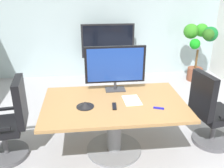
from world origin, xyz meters
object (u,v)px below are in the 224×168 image
at_px(office_chair_right, 210,115).
at_px(office_chair_left, 10,126).
at_px(wall_display_unit, 108,61).
at_px(potted_plant, 200,43).
at_px(conference_phone, 85,105).
at_px(conference_table, 114,116).
at_px(tv_monitor, 115,66).
at_px(remote_control, 114,106).

bearing_deg(office_chair_right, office_chair_left, 80.14).
xyz_separation_m(office_chair_right, wall_display_unit, (-1.17, 2.70, -0.01)).
xyz_separation_m(potted_plant, conference_phone, (-2.60, -2.48, -0.12)).
relative_size(conference_table, tv_monitor, 2.16).
height_order(office_chair_right, tv_monitor, tv_monitor).
xyz_separation_m(conference_table, conference_phone, (-0.37, -0.08, 0.23)).
bearing_deg(office_chair_left, potted_plant, 117.15).
xyz_separation_m(conference_table, office_chair_right, (1.35, 0.01, -0.09)).
height_order(office_chair_right, conference_phone, office_chair_right).
bearing_deg(office_chair_left, tv_monitor, 97.77).
xyz_separation_m(conference_phone, remote_control, (0.36, -0.04, -0.02)).
xyz_separation_m(tv_monitor, potted_plant, (2.17, 2.01, -0.21)).
bearing_deg(conference_table, office_chair_right, 0.53).
relative_size(office_chair_left, tv_monitor, 1.30).
relative_size(office_chair_right, conference_phone, 4.95).
height_order(tv_monitor, remote_control, tv_monitor).
xyz_separation_m(office_chair_right, potted_plant, (0.88, 2.39, 0.44)).
height_order(office_chair_left, conference_phone, office_chair_left).
height_order(office_chair_left, tv_monitor, tv_monitor).
bearing_deg(potted_plant, office_chair_right, -110.22).
bearing_deg(tv_monitor, conference_table, -99.04).
relative_size(office_chair_left, potted_plant, 0.83).
distance_m(conference_table, wall_display_unit, 2.72).
bearing_deg(office_chair_right, remote_control, 86.53).
distance_m(office_chair_left, wall_display_unit, 3.08).
bearing_deg(office_chair_left, wall_display_unit, 143.95).
xyz_separation_m(office_chair_left, potted_plant, (3.58, 2.36, 0.44)).
bearing_deg(conference_phone, office_chair_left, 172.72).
bearing_deg(conference_table, potted_plant, 47.11).
xyz_separation_m(office_chair_left, tv_monitor, (1.41, 0.35, 0.65)).
relative_size(office_chair_right, potted_plant, 0.83).
distance_m(office_chair_right, potted_plant, 2.58).
xyz_separation_m(conference_table, tv_monitor, (0.06, 0.39, 0.56)).
height_order(office_chair_right, wall_display_unit, wall_display_unit).
bearing_deg(remote_control, office_chair_right, 10.14).
height_order(conference_table, remote_control, remote_control).
bearing_deg(wall_display_unit, remote_control, -93.95).
bearing_deg(potted_plant, wall_display_unit, 171.30).
bearing_deg(tv_monitor, wall_display_unit, 87.05).
distance_m(office_chair_left, conference_phone, 1.04).
relative_size(wall_display_unit, potted_plant, 1.00).
bearing_deg(office_chair_left, conference_phone, 76.49).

